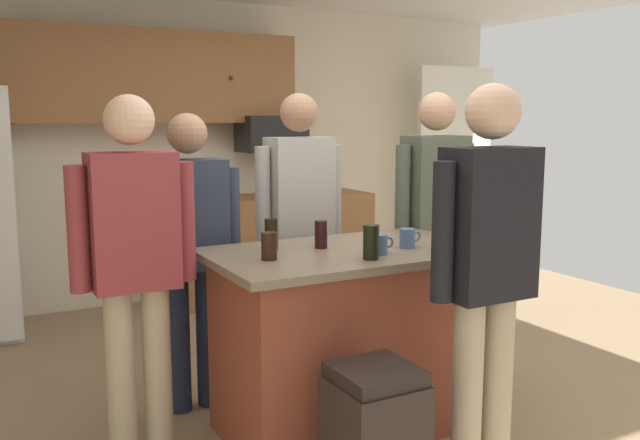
{
  "coord_description": "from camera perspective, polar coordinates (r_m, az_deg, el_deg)",
  "views": [
    {
      "loc": [
        -1.9,
        -3.05,
        1.6
      ],
      "look_at": [
        -0.2,
        0.11,
        1.05
      ],
      "focal_mm": 37.99,
      "sensor_mm": 36.0,
      "label": 1
    }
  ],
  "objects": [
    {
      "name": "person_guest_left",
      "position": [
        3.18,
        -15.35,
        -2.81
      ],
      "size": [
        0.57,
        0.22,
        1.7
      ],
      "rotation": [
        0.0,
        0.0,
        -0.18
      ],
      "color": "tan",
      "rests_on": "ground"
    },
    {
      "name": "french_door_window_panel",
      "position": [
        7.09,
        11.22,
        4.47
      ],
      "size": [
        0.9,
        0.06,
        2.0
      ],
      "primitive_type": "cube",
      "color": "white",
      "rests_on": "ground"
    },
    {
      "name": "person_host_foreground",
      "position": [
        4.21,
        9.61,
        0.59
      ],
      "size": [
        0.57,
        0.23,
        1.75
      ],
      "rotation": [
        0.0,
        0.0,
        -2.68
      ],
      "color": "#4C5166",
      "rests_on": "ground"
    },
    {
      "name": "back_wall",
      "position": [
        6.16,
        -10.38,
        5.75
      ],
      "size": [
        6.4,
        0.1,
        2.6
      ],
      "primitive_type": "cube",
      "color": "beige",
      "rests_on": "ground"
    },
    {
      "name": "floor",
      "position": [
        3.93,
        3.4,
        -15.31
      ],
      "size": [
        7.04,
        7.04,
        0.0
      ],
      "primitive_type": "plane",
      "color": "#937A5B",
      "rests_on": "ground"
    },
    {
      "name": "glass_pilsner",
      "position": [
        3.37,
        -4.12,
        -1.2
      ],
      "size": [
        0.07,
        0.07,
        0.16
      ],
      "color": "black",
      "rests_on": "kitchen_island"
    },
    {
      "name": "person_guest_by_door",
      "position": [
        2.93,
        13.91,
        -3.23
      ],
      "size": [
        0.57,
        0.23,
        1.73
      ],
      "rotation": [
        0.0,
        0.0,
        1.88
      ],
      "color": "tan",
      "rests_on": "ground"
    },
    {
      "name": "person_elder_center",
      "position": [
        4.09,
        -1.74,
        0.39
      ],
      "size": [
        0.57,
        0.23,
        1.74
      ],
      "rotation": [
        0.0,
        0.0,
        -1.71
      ],
      "color": "tan",
      "rests_on": "ground"
    },
    {
      "name": "cabinet_run_lower",
      "position": [
        6.18,
        -3.94,
        -2.07
      ],
      "size": [
        1.8,
        0.63,
        0.9
      ],
      "color": "#936038",
      "rests_on": "ground"
    },
    {
      "name": "cabinet_run_upper",
      "position": [
        5.86,
        -13.73,
        11.63
      ],
      "size": [
        2.4,
        0.38,
        0.75
      ],
      "color": "#936038"
    },
    {
      "name": "glass_dark_ale",
      "position": [
        3.15,
        4.32,
        -1.87
      ],
      "size": [
        0.08,
        0.08,
        0.16
      ],
      "color": "black",
      "rests_on": "kitchen_island"
    },
    {
      "name": "person_guest_right",
      "position": [
        3.7,
        -10.87,
        -1.89
      ],
      "size": [
        0.57,
        0.22,
        1.62
      ],
      "rotation": [
        0.0,
        0.0,
        -0.78
      ],
      "color": "#232D4C",
      "rests_on": "ground"
    },
    {
      "name": "microwave_over_range",
      "position": [
        6.09,
        -4.12,
        7.25
      ],
      "size": [
        0.56,
        0.4,
        0.32
      ],
      "primitive_type": "cube",
      "color": "black"
    },
    {
      "name": "glass_short_whisky",
      "position": [
        3.14,
        -4.3,
        -2.2
      ],
      "size": [
        0.07,
        0.07,
        0.13
      ],
      "color": "black",
      "rests_on": "kitchen_island"
    },
    {
      "name": "mug_blue_stoneware",
      "position": [
        3.45,
        7.41,
        -1.52
      ],
      "size": [
        0.12,
        0.08,
        0.1
      ],
      "color": "#4C6B99",
      "rests_on": "kitchen_island"
    },
    {
      "name": "kitchen_island",
      "position": [
        3.51,
        2.36,
        -9.94
      ],
      "size": [
        1.4,
        0.83,
        0.94
      ],
      "color": "brown",
      "rests_on": "ground"
    },
    {
      "name": "glass_stout_tall",
      "position": [
        3.41,
        0.09,
        -1.21
      ],
      "size": [
        0.06,
        0.06,
        0.14
      ],
      "color": "black",
      "rests_on": "kitchen_island"
    },
    {
      "name": "trash_bin",
      "position": [
        2.89,
        4.61,
        -17.94
      ],
      "size": [
        0.34,
        0.34,
        0.61
      ],
      "color": "black",
      "rests_on": "ground"
    },
    {
      "name": "mug_ceramic_white",
      "position": [
        3.27,
        5.01,
        -2.04
      ],
      "size": [
        0.13,
        0.09,
        0.1
      ],
      "color": "#4C6B99",
      "rests_on": "kitchen_island"
    }
  ]
}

